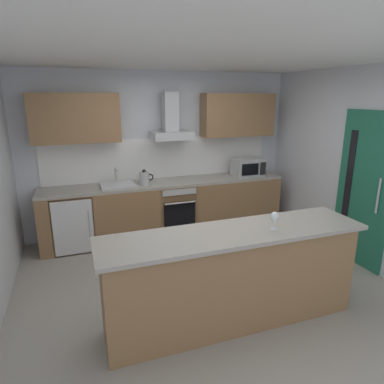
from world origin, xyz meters
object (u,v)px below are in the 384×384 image
object	(u,v)px
oven	(175,208)
range_hood	(171,125)
refrigerator	(73,221)
wine_glass	(274,217)
kettle	(144,178)
microwave	(248,167)
sink	(117,184)

from	to	relation	value
oven	range_hood	distance (m)	1.33
refrigerator	wine_glass	distance (m)	3.13
oven	refrigerator	distance (m)	1.58
refrigerator	kettle	distance (m)	1.23
refrigerator	wine_glass	bearing A→B (deg)	-52.94
microwave	wine_glass	bearing A→B (deg)	-113.29
sink	refrigerator	bearing A→B (deg)	-178.85
oven	wine_glass	size ratio (longest dim) A/B	4.50
oven	wine_glass	world-z (taller)	wine_glass
sink	wine_glass	xyz separation A→B (m)	(1.16, -2.45, 0.18)
microwave	sink	xyz separation A→B (m)	(-2.20, 0.04, -0.12)
microwave	sink	distance (m)	2.20
sink	wine_glass	world-z (taller)	sink
sink	range_hood	xyz separation A→B (m)	(0.89, 0.12, 0.86)
refrigerator	range_hood	bearing A→B (deg)	4.80
sink	kettle	xyz separation A→B (m)	(0.41, -0.04, 0.08)
sink	wine_glass	distance (m)	2.72
refrigerator	kettle	world-z (taller)	kettle
microwave	range_hood	distance (m)	1.51
oven	microwave	xyz separation A→B (m)	(1.31, -0.03, 0.59)
oven	sink	xyz separation A→B (m)	(-0.89, 0.01, 0.47)
range_hood	sink	bearing A→B (deg)	-172.43
oven	sink	size ratio (longest dim) A/B	1.60
sink	kettle	world-z (taller)	sink
microwave	kettle	xyz separation A→B (m)	(-1.79, -0.01, -0.04)
microwave	range_hood	world-z (taller)	range_hood
sink	range_hood	bearing A→B (deg)	7.57
microwave	sink	bearing A→B (deg)	178.99
microwave	sink	world-z (taller)	microwave
wine_glass	oven	bearing A→B (deg)	96.27
kettle	range_hood	size ratio (longest dim) A/B	0.40
microwave	range_hood	bearing A→B (deg)	173.14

